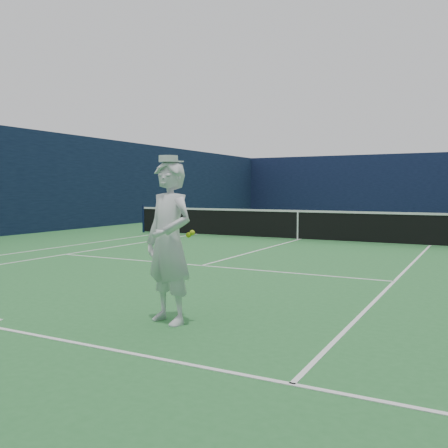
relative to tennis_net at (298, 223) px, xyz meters
name	(u,v)px	position (x,y,z in m)	size (l,w,h in m)	color
ground	(298,240)	(0.00, 0.00, -0.55)	(80.00, 80.00, 0.00)	#2A7034
court_markings	(298,240)	(0.00, 0.00, -0.55)	(11.03, 23.83, 0.01)	white
windscreen_fence	(298,180)	(0.00, 0.00, 1.45)	(20.12, 36.12, 4.00)	black
tennis_net	(298,223)	(0.00, 0.00, 0.00)	(12.88, 0.09, 1.07)	#141E4C
tennis_player	(169,242)	(2.02, -10.68, 0.48)	(0.86, 0.70, 2.12)	white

